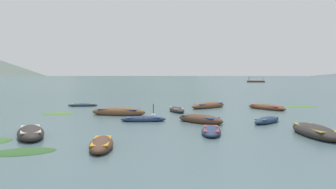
{
  "coord_description": "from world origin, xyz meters",
  "views": [
    {
      "loc": [
        -1.96,
        -6.91,
        3.24
      ],
      "look_at": [
        -3.47,
        33.83,
        0.88
      ],
      "focal_mm": 36.43,
      "sensor_mm": 36.0,
      "label": 1
    }
  ],
  "objects_px": {
    "rowboat_10": "(266,107)",
    "rowboat_8": "(315,131)",
    "rowboat_11": "(83,105)",
    "mooring_buoy": "(153,116)",
    "rowboat_2": "(267,120)",
    "rowboat_0": "(118,112)",
    "rowboat_1": "(211,131)",
    "ferry_1": "(256,81)",
    "rowboat_4": "(143,119)",
    "rowboat_12": "(101,144)",
    "rowboat_3": "(177,110)",
    "rowboat_7": "(200,119)",
    "rowboat_5": "(31,133)",
    "rowboat_13": "(208,105)"
  },
  "relations": [
    {
      "from": "rowboat_10",
      "to": "rowboat_8",
      "type": "bearing_deg",
      "value": -93.83
    },
    {
      "from": "rowboat_8",
      "to": "rowboat_11",
      "type": "bearing_deg",
      "value": 136.35
    },
    {
      "from": "rowboat_11",
      "to": "rowboat_10",
      "type": "bearing_deg",
      "value": -7.74
    },
    {
      "from": "mooring_buoy",
      "to": "rowboat_2",
      "type": "bearing_deg",
      "value": -20.51
    },
    {
      "from": "rowboat_0",
      "to": "rowboat_10",
      "type": "height_order",
      "value": "rowboat_0"
    },
    {
      "from": "mooring_buoy",
      "to": "rowboat_0",
      "type": "bearing_deg",
      "value": 159.21
    },
    {
      "from": "rowboat_2",
      "to": "rowboat_10",
      "type": "height_order",
      "value": "rowboat_10"
    },
    {
      "from": "rowboat_1",
      "to": "rowboat_11",
      "type": "height_order",
      "value": "rowboat_1"
    },
    {
      "from": "rowboat_0",
      "to": "ferry_1",
      "type": "height_order",
      "value": "ferry_1"
    },
    {
      "from": "rowboat_4",
      "to": "ferry_1",
      "type": "relative_size",
      "value": 0.4
    },
    {
      "from": "rowboat_4",
      "to": "rowboat_11",
      "type": "xyz_separation_m",
      "value": [
        -7.5,
        11.16,
        -0.03
      ]
    },
    {
      "from": "rowboat_1",
      "to": "rowboat_12",
      "type": "bearing_deg",
      "value": -142.92
    },
    {
      "from": "rowboat_3",
      "to": "rowboat_7",
      "type": "xyz_separation_m",
      "value": [
        1.67,
        -6.75,
        0.05
      ]
    },
    {
      "from": "rowboat_11",
      "to": "rowboat_5",
      "type": "bearing_deg",
      "value": -82.5
    },
    {
      "from": "rowboat_3",
      "to": "rowboat_11",
      "type": "distance_m",
      "value": 10.92
    },
    {
      "from": "rowboat_0",
      "to": "ferry_1",
      "type": "relative_size",
      "value": 0.58
    },
    {
      "from": "ferry_1",
      "to": "mooring_buoy",
      "type": "distance_m",
      "value": 127.34
    },
    {
      "from": "rowboat_4",
      "to": "rowboat_11",
      "type": "bearing_deg",
      "value": 123.91
    },
    {
      "from": "rowboat_8",
      "to": "rowboat_7",
      "type": "bearing_deg",
      "value": 140.34
    },
    {
      "from": "rowboat_0",
      "to": "rowboat_12",
      "type": "height_order",
      "value": "rowboat_0"
    },
    {
      "from": "rowboat_1",
      "to": "rowboat_13",
      "type": "distance_m",
      "value": 14.85
    },
    {
      "from": "rowboat_13",
      "to": "mooring_buoy",
      "type": "xyz_separation_m",
      "value": [
        -4.84,
        -7.42,
        -0.13
      ]
    },
    {
      "from": "rowboat_4",
      "to": "rowboat_10",
      "type": "xyz_separation_m",
      "value": [
        10.68,
        8.69,
        0.04
      ]
    },
    {
      "from": "rowboat_1",
      "to": "rowboat_4",
      "type": "relative_size",
      "value": 1.02
    },
    {
      "from": "rowboat_0",
      "to": "rowboat_5",
      "type": "xyz_separation_m",
      "value": [
        -2.81,
        -9.82,
        -0.03
      ]
    },
    {
      "from": "rowboat_2",
      "to": "rowboat_3",
      "type": "height_order",
      "value": "rowboat_3"
    },
    {
      "from": "rowboat_12",
      "to": "rowboat_13",
      "type": "bearing_deg",
      "value": 71.59
    },
    {
      "from": "rowboat_11",
      "to": "mooring_buoy",
      "type": "distance_m",
      "value": 11.77
    },
    {
      "from": "rowboat_5",
      "to": "ferry_1",
      "type": "relative_size",
      "value": 0.52
    },
    {
      "from": "rowboat_0",
      "to": "rowboat_4",
      "type": "relative_size",
      "value": 1.45
    },
    {
      "from": "mooring_buoy",
      "to": "rowboat_11",
      "type": "bearing_deg",
      "value": 132.83
    },
    {
      "from": "rowboat_5",
      "to": "rowboat_8",
      "type": "distance_m",
      "value": 14.99
    },
    {
      "from": "rowboat_0",
      "to": "rowboat_5",
      "type": "bearing_deg",
      "value": -105.97
    },
    {
      "from": "rowboat_8",
      "to": "rowboat_13",
      "type": "height_order",
      "value": "rowboat_8"
    },
    {
      "from": "rowboat_4",
      "to": "rowboat_10",
      "type": "height_order",
      "value": "rowboat_10"
    },
    {
      "from": "rowboat_12",
      "to": "rowboat_13",
      "type": "distance_m",
      "value": 19.73
    },
    {
      "from": "rowboat_1",
      "to": "rowboat_7",
      "type": "relative_size",
      "value": 0.92
    },
    {
      "from": "rowboat_0",
      "to": "rowboat_7",
      "type": "bearing_deg",
      "value": -32.93
    },
    {
      "from": "rowboat_2",
      "to": "rowboat_3",
      "type": "relative_size",
      "value": 0.9
    },
    {
      "from": "rowboat_5",
      "to": "rowboat_0",
      "type": "bearing_deg",
      "value": 74.03
    },
    {
      "from": "rowboat_3",
      "to": "rowboat_8",
      "type": "bearing_deg",
      "value": -57.12
    },
    {
      "from": "rowboat_13",
      "to": "rowboat_4",
      "type": "bearing_deg",
      "value": -118.22
    },
    {
      "from": "rowboat_10",
      "to": "mooring_buoy",
      "type": "xyz_separation_m",
      "value": [
        -10.18,
        -6.16,
        -0.09
      ]
    },
    {
      "from": "rowboat_0",
      "to": "rowboat_13",
      "type": "relative_size",
      "value": 1.13
    },
    {
      "from": "rowboat_3",
      "to": "rowboat_5",
      "type": "relative_size",
      "value": 0.82
    },
    {
      "from": "rowboat_7",
      "to": "rowboat_8",
      "type": "bearing_deg",
      "value": -39.66
    },
    {
      "from": "rowboat_1",
      "to": "rowboat_8",
      "type": "relative_size",
      "value": 0.71
    },
    {
      "from": "rowboat_0",
      "to": "ferry_1",
      "type": "distance_m",
      "value": 127.11
    },
    {
      "from": "rowboat_0",
      "to": "rowboat_2",
      "type": "xyz_separation_m",
      "value": [
        10.83,
        -4.07,
        -0.09
      ]
    },
    {
      "from": "rowboat_1",
      "to": "rowboat_11",
      "type": "xyz_separation_m",
      "value": [
        -11.78,
        16.02,
        -0.03
      ]
    }
  ]
}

